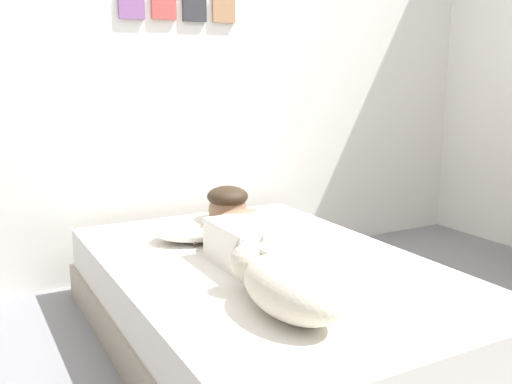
{
  "coord_description": "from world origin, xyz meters",
  "views": [
    {
      "loc": [
        -1.22,
        -1.57,
        1.18
      ],
      "look_at": [
        0.05,
        0.75,
        0.62
      ],
      "focal_mm": 39.73,
      "sensor_mm": 36.0,
      "label": 1
    }
  ],
  "objects_px": {
    "person_lying": "(264,237)",
    "cell_phone": "(299,262)",
    "coffee_cup": "(250,235)",
    "pillow": "(206,228)",
    "dog": "(285,284)",
    "bed": "(269,304)"
  },
  "relations": [
    {
      "from": "person_lying",
      "to": "cell_phone",
      "type": "relative_size",
      "value": 6.57
    },
    {
      "from": "person_lying",
      "to": "coffee_cup",
      "type": "bearing_deg",
      "value": 73.75
    },
    {
      "from": "pillow",
      "to": "dog",
      "type": "distance_m",
      "value": 0.97
    },
    {
      "from": "bed",
      "to": "coffee_cup",
      "type": "relative_size",
      "value": 16.04
    },
    {
      "from": "dog",
      "to": "coffee_cup",
      "type": "relative_size",
      "value": 4.6
    },
    {
      "from": "dog",
      "to": "cell_phone",
      "type": "relative_size",
      "value": 4.11
    },
    {
      "from": "pillow",
      "to": "coffee_cup",
      "type": "xyz_separation_m",
      "value": [
        0.17,
        -0.16,
        -0.02
      ]
    },
    {
      "from": "pillow",
      "to": "cell_phone",
      "type": "distance_m",
      "value": 0.58
    },
    {
      "from": "bed",
      "to": "pillow",
      "type": "distance_m",
      "value": 0.54
    },
    {
      "from": "cell_phone",
      "to": "bed",
      "type": "bearing_deg",
      "value": 154.76
    },
    {
      "from": "bed",
      "to": "dog",
      "type": "height_order",
      "value": "dog"
    },
    {
      "from": "coffee_cup",
      "to": "cell_phone",
      "type": "height_order",
      "value": "coffee_cup"
    },
    {
      "from": "dog",
      "to": "coffee_cup",
      "type": "distance_m",
      "value": 0.85
    },
    {
      "from": "pillow",
      "to": "person_lying",
      "type": "distance_m",
      "value": 0.45
    },
    {
      "from": "pillow",
      "to": "coffee_cup",
      "type": "distance_m",
      "value": 0.23
    },
    {
      "from": "bed",
      "to": "coffee_cup",
      "type": "distance_m",
      "value": 0.4
    },
    {
      "from": "bed",
      "to": "pillow",
      "type": "relative_size",
      "value": 3.86
    },
    {
      "from": "bed",
      "to": "person_lying",
      "type": "bearing_deg",
      "value": 93.67
    },
    {
      "from": "bed",
      "to": "pillow",
      "type": "height_order",
      "value": "pillow"
    },
    {
      "from": "pillow",
      "to": "dog",
      "type": "xyz_separation_m",
      "value": [
        -0.12,
        -0.96,
        0.05
      ]
    },
    {
      "from": "cell_phone",
      "to": "dog",
      "type": "bearing_deg",
      "value": -128.12
    },
    {
      "from": "pillow",
      "to": "cell_phone",
      "type": "height_order",
      "value": "pillow"
    }
  ]
}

